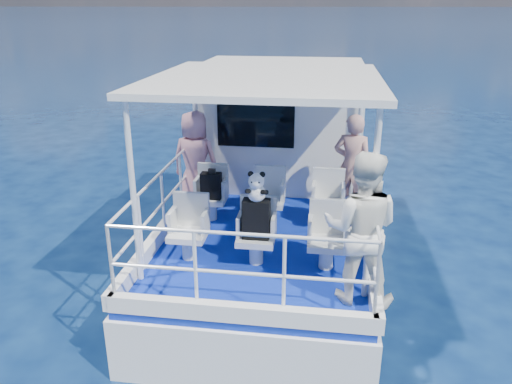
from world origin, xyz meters
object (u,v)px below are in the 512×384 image
panda (257,187)px  backpack_center (256,219)px  passenger_stbd_aft (361,229)px  passenger_port_fwd (195,160)px

panda → backpack_center: bearing=104.1°
passenger_stbd_aft → backpack_center: 1.42m
passenger_stbd_aft → panda: passenger_stbd_aft is taller
passenger_stbd_aft → backpack_center: passenger_stbd_aft is taller
passenger_stbd_aft → panda: 1.39m
passenger_stbd_aft → backpack_center: (-1.24, 0.63, -0.24)m
passenger_port_fwd → passenger_stbd_aft: size_ratio=0.92×
panda → passenger_stbd_aft: bearing=-26.0°
backpack_center → panda: (0.01, -0.03, 0.45)m
passenger_port_fwd → backpack_center: 2.22m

